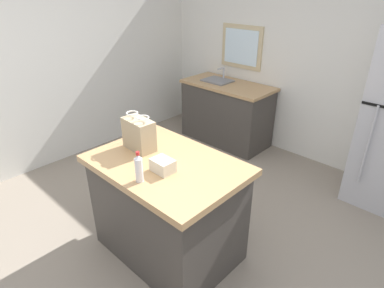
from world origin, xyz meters
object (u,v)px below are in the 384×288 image
kitchen_island (168,208)px  bottle (139,168)px  shopping_bag (139,134)px  small_box (163,165)px

kitchen_island → bottle: size_ratio=5.17×
kitchen_island → shopping_bag: bearing=179.4°
shopping_bag → bottle: shopping_bag is taller
shopping_bag → bottle: size_ratio=1.31×
small_box → shopping_bag: bearing=165.1°
bottle → shopping_bag: bearing=141.5°
kitchen_island → bottle: bottle is taller
kitchen_island → small_box: (0.08, -0.11, 0.51)m
small_box → bottle: (-0.02, -0.20, 0.06)m
shopping_bag → small_box: size_ratio=1.85×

